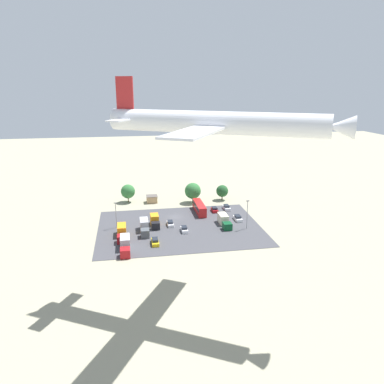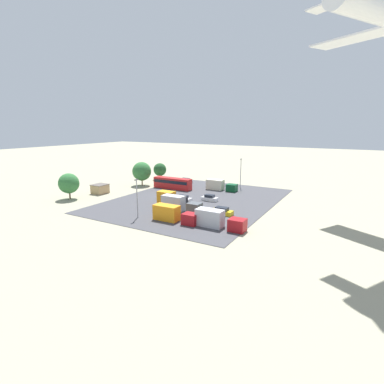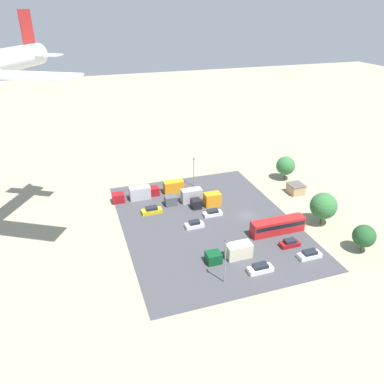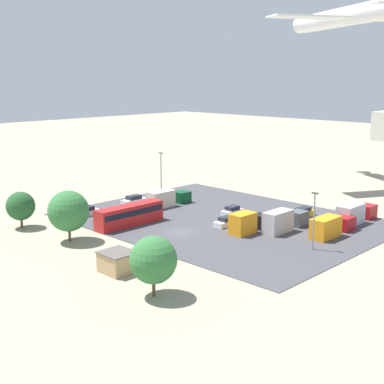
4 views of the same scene
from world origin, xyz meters
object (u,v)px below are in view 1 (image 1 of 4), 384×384
(parked_truck_4, at_px, (122,232))
(airplane, at_px, (220,123))
(parked_car_1, at_px, (238,218))
(parked_truck_0, at_px, (125,245))
(parked_car_3, at_px, (184,229))
(parked_truck_3, at_px, (224,221))
(bus, at_px, (199,207))
(parked_truck_1, at_px, (144,227))
(parked_car_2, at_px, (155,242))
(shed_building, at_px, (152,199))
(parked_car_0, at_px, (170,223))
(parked_car_4, at_px, (226,207))
(parked_car_5, at_px, (215,210))
(parked_truck_2, at_px, (155,221))

(parked_truck_4, distance_m, airplane, 52.39)
(parked_car_1, xyz_separation_m, parked_truck_0, (34.98, 16.55, 0.79))
(parked_car_3, height_order, parked_truck_3, parked_truck_3)
(bus, bearing_deg, parked_car_3, 64.67)
(parked_truck_1, bearing_deg, parked_car_2, 104.89)
(parked_truck_0, xyz_separation_m, airplane, (-17.85, 26.71, 33.37))
(shed_building, xyz_separation_m, parked_car_0, (-3.87, 24.32, -0.59))
(parked_car_4, height_order, airplane, airplane)
(parked_truck_1, bearing_deg, parked_car_5, -149.56)
(shed_building, relative_size, bus, 0.34)
(parked_car_2, bearing_deg, parked_car_5, 46.89)
(shed_building, distance_m, parked_truck_0, 41.13)
(parked_car_4, relative_size, parked_truck_1, 0.50)
(bus, xyz_separation_m, parked_car_4, (-9.71, -1.44, -1.08))
(parked_truck_3, bearing_deg, parked_car_3, 13.89)
(parked_truck_3, height_order, airplane, airplane)
(parked_car_3, relative_size, parked_truck_1, 0.44)
(parked_truck_3, bearing_deg, parked_car_4, -107.67)
(shed_building, bearing_deg, parked_truck_2, 88.20)
(bus, bearing_deg, parked_truck_2, 32.15)
(shed_building, bearing_deg, airplane, 97.05)
(parked_truck_2, bearing_deg, parked_truck_3, 171.87)
(parked_truck_2, relative_size, airplane, 0.18)
(parked_truck_4, bearing_deg, parked_car_5, -151.03)
(bus, bearing_deg, shed_building, -43.10)
(parked_truck_1, distance_m, airplane, 52.33)
(parked_car_3, bearing_deg, parked_truck_1, 171.90)
(shed_building, distance_m, parked_car_3, 30.80)
(parked_car_3, height_order, airplane, airplane)
(parked_truck_2, xyz_separation_m, parked_truck_4, (9.79, 7.23, -0.06))
(parked_truck_1, bearing_deg, parked_car_4, -151.22)
(parked_truck_4, bearing_deg, parked_truck_0, 95.97)
(parked_truck_0, distance_m, airplane, 46.32)
(parked_car_4, height_order, parked_truck_1, parked_truck_1)
(parked_truck_2, bearing_deg, parked_car_5, -154.98)
(parked_car_0, height_order, parked_car_4, parked_car_4)
(bus, xyz_separation_m, parked_truck_4, (25.44, 17.07, -0.36))
(parked_car_5, xyz_separation_m, parked_truck_2, (20.82, 9.72, 0.80))
(parked_truck_1, height_order, parked_truck_2, parked_truck_1)
(airplane, bearing_deg, parked_truck_3, -166.59)
(parked_car_1, bearing_deg, parked_car_3, -160.27)
(parked_car_1, xyz_separation_m, parked_truck_3, (5.30, 3.32, 0.67))
(shed_building, distance_m, parked_truck_2, 23.80)
(parked_car_1, relative_size, parked_truck_0, 0.50)
(parked_car_2, bearing_deg, parked_truck_0, -161.37)
(parked_truck_2, distance_m, airplane, 55.11)
(parked_car_5, height_order, parked_truck_4, parked_truck_4)
(shed_building, relative_size, airplane, 0.10)
(parked_car_4, bearing_deg, parked_truck_1, 28.78)
(parked_car_0, bearing_deg, shed_building, -80.97)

